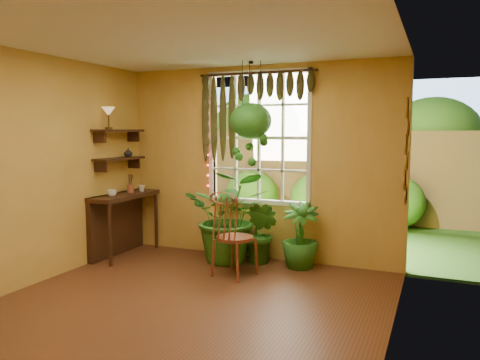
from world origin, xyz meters
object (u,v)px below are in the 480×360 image
object	(u,v)px
windsor_chair	(233,248)
hanging_basket	(251,125)
potted_plant_mid	(261,233)
counter_ledge	(119,217)
potted_plant_left	(230,216)

from	to	relation	value
windsor_chair	hanging_basket	xyz separation A→B (m)	(-0.01, 0.59, 1.52)
potted_plant_mid	counter_ledge	bearing A→B (deg)	-170.63
windsor_chair	potted_plant_mid	size ratio (longest dim) A/B	1.44
hanging_basket	potted_plant_left	bearing A→B (deg)	-179.67
potted_plant_left	hanging_basket	distance (m)	1.28
counter_ledge	hanging_basket	world-z (taller)	hanging_basket
counter_ledge	hanging_basket	size ratio (longest dim) A/B	0.87
potted_plant_left	hanging_basket	bearing A→B (deg)	0.33
counter_ledge	windsor_chair	bearing A→B (deg)	-8.81
potted_plant_mid	hanging_basket	world-z (taller)	hanging_basket
windsor_chair	potted_plant_left	distance (m)	0.72
potted_plant_left	windsor_chair	bearing A→B (deg)	-62.45
counter_ledge	hanging_basket	distance (m)	2.37
windsor_chair	hanging_basket	distance (m)	1.64
potted_plant_left	potted_plant_mid	world-z (taller)	potted_plant_left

